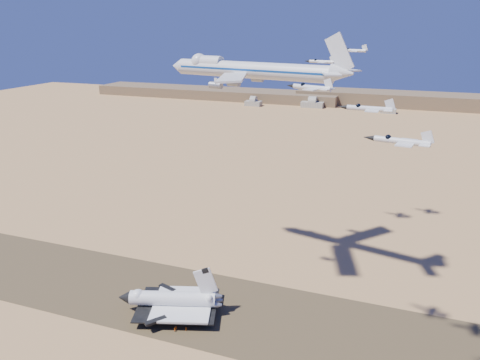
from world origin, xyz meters
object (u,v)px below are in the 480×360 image
(chase_jet_b, at_px, (368,108))
(chase_jet_e, at_px, (321,62))
(carrier_747, at_px, (245,70))
(crew_a, at_px, (186,329))
(crew_c, at_px, (175,330))
(shuttle, at_px, (172,300))
(chase_jet_f, at_px, (353,50))
(chase_jet_a, at_px, (311,87))
(chase_jet_c, at_px, (400,141))
(crew_b, at_px, (176,328))

(chase_jet_b, bearing_deg, chase_jet_e, 110.17)
(carrier_747, relative_size, chase_jet_b, 5.53)
(crew_a, distance_m, crew_c, 4.21)
(crew_c, xyz_separation_m, chase_jet_e, (28.88, 106.29, 89.37))
(carrier_747, relative_size, chase_jet_e, 5.36)
(shuttle, relative_size, chase_jet_f, 2.64)
(crew_a, xyz_separation_m, chase_jet_f, (38.89, 114.84, 94.34))
(carrier_747, relative_size, chase_jet_a, 5.60)
(crew_a, relative_size, chase_jet_e, 0.10)
(crew_c, relative_size, chase_jet_e, 0.10)
(chase_jet_a, relative_size, chase_jet_e, 0.96)
(carrier_747, relative_size, chase_jet_c, 5.23)
(carrier_747, height_order, chase_jet_b, carrier_747)
(crew_b, relative_size, chase_jet_b, 0.12)
(carrier_747, distance_m, chase_jet_e, 53.99)
(shuttle, xyz_separation_m, chase_jet_e, (35.44, 95.57, 84.84))
(crew_b, distance_m, crew_c, 0.91)
(shuttle, height_order, crew_c, shuttle)
(shuttle, height_order, chase_jet_b, chase_jet_b)
(chase_jet_b, xyz_separation_m, chase_jet_e, (-32.98, 103.59, 4.46))
(crew_a, xyz_separation_m, crew_c, (-3.77, -1.88, -0.03))
(crew_a, distance_m, crew_b, 3.64)
(crew_b, height_order, chase_jet_a, chase_jet_a)
(crew_b, distance_m, chase_jet_c, 108.25)
(crew_a, relative_size, chase_jet_f, 0.11)
(crew_a, bearing_deg, carrier_747, 11.71)
(crew_a, height_order, crew_c, crew_a)
(chase_jet_c, xyz_separation_m, chase_jet_e, (-42.39, 120.36, 8.94))
(chase_jet_c, bearing_deg, chase_jet_a, 149.41)
(crew_c, distance_m, chase_jet_c, 108.38)
(crew_a, distance_m, chase_jet_a, 98.37)
(crew_b, relative_size, chase_jet_a, 0.12)
(shuttle, distance_m, chase_jet_a, 99.11)
(shuttle, bearing_deg, chase_jet_c, -35.29)
(chase_jet_c, bearing_deg, crew_a, 175.65)
(chase_jet_b, bearing_deg, chase_jet_a, 166.01)
(chase_jet_b, relative_size, chase_jet_f, 0.98)
(chase_jet_a, xyz_separation_m, chase_jet_e, (-15.95, 98.54, 0.14))
(carrier_747, bearing_deg, crew_c, -84.99)
(shuttle, distance_m, chase_jet_b, 105.86)
(crew_c, xyz_separation_m, chase_jet_f, (42.66, 116.72, 94.37))
(crew_b, bearing_deg, carrier_747, -20.98)
(carrier_747, relative_size, chase_jet_f, 5.45)
(shuttle, bearing_deg, crew_a, -58.19)
(chase_jet_e, bearing_deg, crew_a, -94.24)
(crew_c, bearing_deg, shuttle, -18.41)
(crew_b, xyz_separation_m, chase_jet_a, (44.55, 6.89, 89.13))
(crew_c, xyz_separation_m, chase_jet_a, (44.82, 7.76, 89.23))
(shuttle, distance_m, chase_jet_f, 147.41)
(carrier_747, xyz_separation_m, chase_jet_f, (35.57, 59.83, 5.44))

